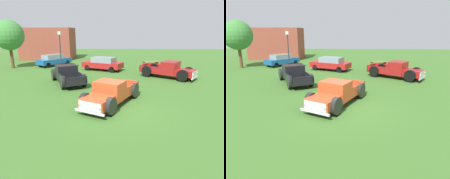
# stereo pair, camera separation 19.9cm
# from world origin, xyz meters

# --- Properties ---
(ground_plane) EXTENTS (80.00, 80.00, 0.00)m
(ground_plane) POSITION_xyz_m (0.00, 0.00, 0.00)
(ground_plane) COLOR #3D6B28
(pickup_truck_foreground) EXTENTS (3.68, 5.11, 1.48)m
(pickup_truck_foreground) POSITION_xyz_m (-0.52, 0.59, 0.71)
(pickup_truck_foreground) COLOR #D14723
(pickup_truck_foreground) RESTS_ON ground_plane
(pickup_truck_behind_left) EXTENTS (3.92, 5.21, 1.52)m
(pickup_truck_behind_left) POSITION_xyz_m (-4.41, 6.05, 0.73)
(pickup_truck_behind_left) COLOR black
(pickup_truck_behind_left) RESTS_ON ground_plane
(pickup_truck_behind_right) EXTENTS (5.22, 4.41, 1.57)m
(pickup_truck_behind_right) POSITION_xyz_m (4.95, 7.98, 0.75)
(pickup_truck_behind_right) COLOR maroon
(pickup_truck_behind_right) RESTS_ON ground_plane
(sedan_distant_a) EXTENTS (3.99, 4.49, 1.44)m
(sedan_distant_a) POSITION_xyz_m (-8.17, 14.69, 0.75)
(sedan_distant_a) COLOR #195699
(sedan_distant_a) RESTS_ON ground_plane
(sedan_distant_b) EXTENTS (4.79, 3.40, 1.48)m
(sedan_distant_b) POSITION_xyz_m (-1.69, 11.73, 0.78)
(sedan_distant_b) COLOR #B21E1E
(sedan_distant_b) RESTS_ON ground_plane
(lamp_post_near) EXTENTS (0.36, 0.36, 4.34)m
(lamp_post_near) POSITION_xyz_m (-6.40, 11.74, 2.27)
(lamp_post_near) COLOR #2D2D33
(lamp_post_near) RESTS_ON ground_plane
(picnic_table) EXTENTS (2.02, 1.76, 0.78)m
(picnic_table) POSITION_xyz_m (3.99, 13.55, 0.49)
(picnic_table) COLOR olive
(picnic_table) RESTS_ON ground_plane
(trash_can) EXTENTS (0.59, 0.59, 0.95)m
(trash_can) POSITION_xyz_m (5.97, 12.62, 0.48)
(trash_can) COLOR #2D6B2D
(trash_can) RESTS_ON ground_plane
(oak_tree_east) EXTENTS (3.41, 3.41, 5.53)m
(oak_tree_east) POSITION_xyz_m (-12.54, 12.79, 3.81)
(oak_tree_east) COLOR brown
(oak_tree_east) RESTS_ON ground_plane
(brick_pavilion) EXTENTS (7.79, 4.57, 4.76)m
(brick_pavilion) POSITION_xyz_m (-10.98, 21.41, 2.38)
(brick_pavilion) COLOR brown
(brick_pavilion) RESTS_ON ground_plane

